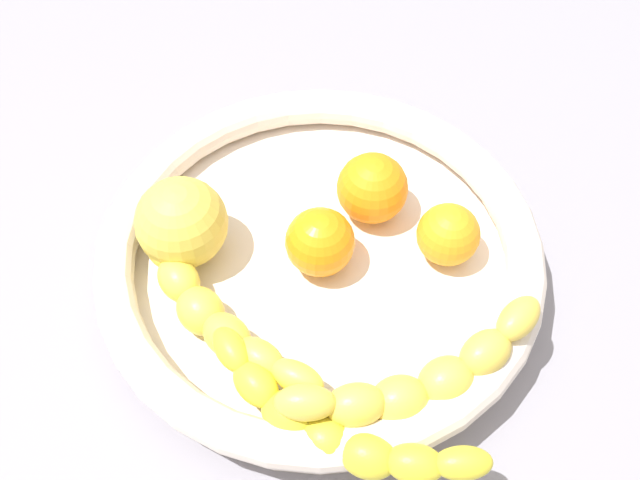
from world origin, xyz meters
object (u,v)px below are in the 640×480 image
orange_mid_right (372,188)px  orange_front (319,244)px  fruit_bowl (320,258)px  banana_draped_left (422,379)px  orange_mid_left (448,235)px  apple_yellow (182,223)px  banana_arching_top (331,428)px  banana_draped_right (207,303)px

orange_mid_right → orange_front: bearing=-150.7°
fruit_bowl → banana_draped_left: banana_draped_left is taller
banana_draped_left → orange_mid_left: (7.68, 10.39, -0.40)cm
orange_mid_left → apple_yellow: apple_yellow is taller
banana_arching_top → apple_yellow: 19.76cm
banana_draped_left → banana_draped_right: (-11.69, 11.88, -0.70)cm
orange_mid_left → banana_draped_right: bearing=175.6°
fruit_bowl → banana_draped_left: size_ratio=1.68×
banana_draped_right → orange_mid_right: size_ratio=3.75×
banana_draped_left → orange_front: bearing=99.1°
banana_draped_left → banana_arching_top: 7.02cm
apple_yellow → orange_front: bearing=-30.2°
fruit_bowl → banana_draped_right: bearing=-171.0°
banana_draped_left → banana_arching_top: bearing=-175.4°
fruit_bowl → banana_draped_left: bearing=-81.7°
orange_front → apple_yellow: bearing=149.8°
orange_mid_left → banana_arching_top: bearing=-143.2°
fruit_bowl → orange_mid_left: size_ratio=7.03×
banana_arching_top → orange_front: 14.64cm
fruit_bowl → banana_arching_top: bearing=-109.7°
fruit_bowl → banana_draped_right: banana_draped_right is taller
orange_front → apple_yellow: apple_yellow is taller
orange_mid_left → apple_yellow: bearing=156.6°
banana_draped_left → orange_mid_left: banana_draped_left is taller
apple_yellow → fruit_bowl: bearing=-28.9°
banana_arching_top → apple_yellow: (-4.44, 19.21, 1.32)cm
orange_mid_left → fruit_bowl: bearing=162.5°
banana_draped_left → orange_mid_left: bearing=53.5°
banana_draped_left → orange_mid_right: (3.99, 16.65, 0.02)cm
banana_arching_top → orange_mid_left: (14.66, 10.96, 0.20)cm
fruit_bowl → orange_mid_right: 7.18cm
banana_draped_right → banana_arching_top: 13.31cm
banana_draped_right → banana_draped_left: bearing=-45.5°
orange_mid_right → banana_draped_left: bearing=-103.5°
banana_draped_right → banana_arching_top: size_ratio=1.29×
fruit_bowl → orange_mid_left: 10.29cm
banana_draped_right → orange_front: size_ratio=4.02×
banana_arching_top → orange_front: bearing=70.6°
banana_draped_left → apple_yellow: apple_yellow is taller
banana_arching_top → orange_mid_left: orange_mid_left is taller
orange_mid_left → banana_draped_left: bearing=-126.5°
orange_mid_left → orange_mid_right: 7.28cm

